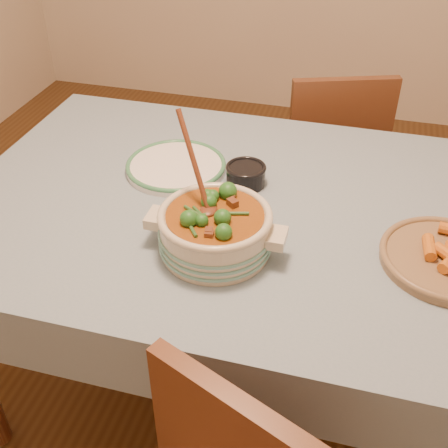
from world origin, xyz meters
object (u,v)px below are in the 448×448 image
dining_table (258,232)px  white_plate (176,166)px  stew_casserole (215,227)px  condiment_bowl (246,174)px  chair_far (329,154)px  fried_plate (447,257)px

dining_table → white_plate: white_plate is taller
stew_casserole → white_plate: size_ratio=1.08×
dining_table → white_plate: 0.32m
white_plate → condiment_bowl: 0.22m
stew_casserole → chair_far: (0.19, 1.04, -0.34)m
white_plate → fried_plate: (0.76, -0.24, 0.01)m
stew_casserole → chair_far: stew_casserole is taller
condiment_bowl → chair_far: chair_far is taller
fried_plate → condiment_bowl: bearing=158.3°
white_plate → chair_far: (0.41, 0.71, -0.29)m
white_plate → chair_far: chair_far is taller
white_plate → chair_far: size_ratio=0.38×
stew_casserole → fried_plate: 0.56m
stew_casserole → dining_table: bearing=73.3°
white_plate → fried_plate: 0.80m
dining_table → stew_casserole: stew_casserole is taller
white_plate → chair_far: bearing=60.3°
condiment_bowl → fried_plate: condiment_bowl is taller
white_plate → condiment_bowl: condiment_bowl is taller
dining_table → white_plate: bearing=157.3°
chair_far → dining_table: bearing=61.4°
fried_plate → white_plate: bearing=162.8°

